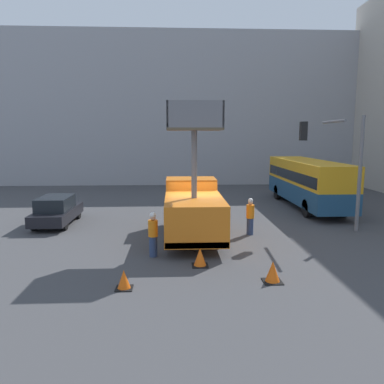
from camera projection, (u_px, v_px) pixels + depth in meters
ground_plane at (196, 236)px, 17.74m from camera, size 120.00×120.00×0.00m
building_backdrop_far at (183, 112)px, 39.98m from camera, size 44.00×10.00×14.42m
utility_truck at (193, 207)px, 17.21m from camera, size 2.50×6.15×6.10m
city_bus at (307, 180)px, 24.74m from camera, size 2.45×10.17×3.11m
traffic_light_pole at (339, 154)px, 18.18m from camera, size 3.11×2.86×5.70m
road_worker_near_truck at (153, 234)px, 14.68m from camera, size 0.38×0.38×1.79m
road_worker_directing at (250, 217)px, 17.94m from camera, size 0.38×0.38×1.78m
traffic_cone_near_truck at (273, 272)px, 12.17m from camera, size 0.62×0.62×0.70m
traffic_cone_mid_road at (200, 257)px, 13.67m from camera, size 0.60×0.60×0.68m
traffic_cone_far_side at (124, 280)px, 11.63m from camera, size 0.53×0.53×0.61m
parked_car_curbside at (57, 210)px, 20.00m from camera, size 1.75×4.32×1.53m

